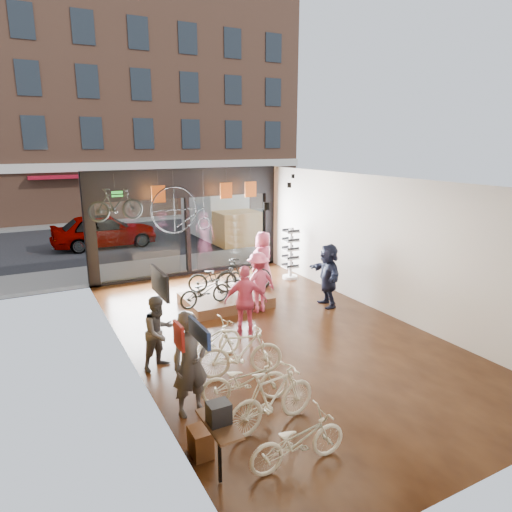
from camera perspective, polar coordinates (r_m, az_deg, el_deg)
ground_plane at (r=11.77m, az=1.76°, el=-9.50°), size 7.00×12.00×0.04m
ceiling at (r=10.83m, az=1.91°, el=9.48°), size 7.00×12.00×0.04m
wall_left at (r=9.94m, az=-16.09°, el=-2.76°), size 0.04×12.00×3.80m
wall_right at (r=13.21m, az=15.21°, el=1.39°), size 0.04×12.00×3.80m
wall_back at (r=6.91m, az=28.00°, el=-11.37°), size 7.00×0.04×3.80m
storefront at (r=16.51m, az=-8.59°, el=4.17°), size 7.00×0.26×3.80m
exit_sign at (r=15.62m, az=-16.98°, el=7.43°), size 0.35×0.06×0.18m
street_road at (r=25.39m, az=-15.28°, el=2.86°), size 30.00×18.00×0.02m
sidewalk_near at (r=18.01m, az=-9.66°, el=-1.05°), size 30.00×2.40×0.12m
sidewalk_far at (r=29.23m, az=-17.07°, el=4.29°), size 30.00×2.00×0.12m
opposite_building at (r=31.42m, az=-18.96°, el=17.52°), size 26.00×5.00×14.00m
street_car at (r=21.99m, az=-18.45°, el=3.08°), size 4.59×1.85×1.56m
box_truck at (r=22.49m, az=-4.35°, el=5.01°), size 1.99×5.97×2.35m
floor_bike_0 at (r=7.26m, az=5.25°, el=-21.95°), size 1.60×0.62×0.83m
floor_bike_1 at (r=7.97m, az=2.04°, el=-17.32°), size 1.81×0.71×1.06m
floor_bike_2 at (r=8.67m, az=-1.36°, el=-15.29°), size 1.72×0.99×0.86m
floor_bike_3 at (r=9.47m, az=-1.98°, el=-11.94°), size 1.83×0.95×1.06m
floor_bike_4 at (r=10.17m, az=-6.04°, el=-10.64°), size 1.78×0.89×0.89m
display_platform at (r=13.57m, az=-3.84°, el=-5.51°), size 2.40×1.80×0.30m
display_bike_left at (r=12.63m, az=-6.42°, el=-4.38°), size 1.63×0.81×0.82m
display_bike_mid at (r=13.68m, az=-1.54°, el=-2.35°), size 1.81×0.84×1.05m
display_bike_right at (r=13.75m, az=-4.96°, el=-2.63°), size 1.81×1.01×0.90m
customer_0 at (r=8.20m, az=-8.21°, el=-13.17°), size 0.75×0.54×1.90m
customer_1 at (r=9.93m, az=-12.02°, el=-9.29°), size 0.96×0.87×1.60m
customer_2 at (r=11.23m, az=-1.29°, el=-5.66°), size 1.13×0.84×1.79m
customer_3 at (r=12.81m, az=0.29°, el=-3.31°), size 1.18×0.76×1.72m
customer_4 at (r=15.03m, az=0.88°, el=-0.43°), size 1.08×0.95×1.86m
customer_5 at (r=13.41m, az=8.99°, el=-2.38°), size 0.93×1.81×1.86m
sunglasses_rack at (r=15.99m, az=4.32°, el=0.29°), size 0.59×0.51×1.79m
wall_merch at (r=7.05m, az=-8.31°, el=-14.71°), size 0.40×2.40×2.60m
penny_farthing at (r=15.21m, az=-9.01°, el=5.61°), size 1.95×0.06×1.56m
hung_bike at (r=13.92m, az=-17.13°, el=6.17°), size 1.60×0.52×0.95m
jersey_left at (r=15.23m, az=-12.09°, el=7.57°), size 0.45×0.03×0.55m
jersey_mid at (r=16.06m, az=-3.75°, el=8.16°), size 0.45×0.03×0.55m
jersey_right at (r=16.47m, az=-0.69°, el=8.34°), size 0.45×0.03×0.55m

